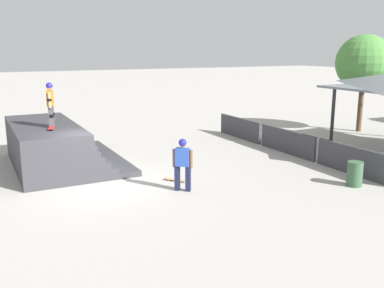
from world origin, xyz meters
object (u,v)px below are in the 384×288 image
(skateboard_on_deck, at_px, (51,128))
(skateboard_on_ground, at_px, (175,180))
(tree_beside_pavilion, at_px, (364,63))
(trash_bin, at_px, (355,174))
(bystander_walking, at_px, (183,160))
(skater_on_deck, at_px, (50,102))

(skateboard_on_deck, relative_size, skateboard_on_ground, 1.10)
(tree_beside_pavilion, height_order, trash_bin, tree_beside_pavilion)
(skateboard_on_deck, xyz_separation_m, bystander_walking, (3.85, 3.41, -0.74))
(skater_on_deck, xyz_separation_m, bystander_walking, (4.36, 3.30, -1.63))
(trash_bin, bearing_deg, skateboard_on_ground, -122.34)
(skater_on_deck, distance_m, tree_beside_pavilion, 16.82)
(bystander_walking, bearing_deg, skateboard_on_deck, -7.20)
(tree_beside_pavilion, bearing_deg, trash_bin, -48.98)
(skateboard_on_deck, distance_m, trash_bin, 10.79)
(bystander_walking, distance_m, skateboard_on_ground, 1.44)
(bystander_walking, xyz_separation_m, tree_beside_pavilion, (-4.79, 13.47, 2.78))
(trash_bin, bearing_deg, bystander_walking, -112.49)
(skateboard_on_ground, xyz_separation_m, tree_beside_pavilion, (-3.74, 13.26, 3.75))
(trash_bin, bearing_deg, skateboard_on_deck, -124.61)
(skateboard_on_deck, distance_m, bystander_walking, 5.19)
(tree_beside_pavilion, bearing_deg, bystander_walking, -70.43)
(skater_on_deck, xyz_separation_m, skateboard_on_deck, (0.51, -0.11, -0.89))
(skater_on_deck, bearing_deg, tree_beside_pavilion, 107.33)
(tree_beside_pavilion, distance_m, trash_bin, 11.22)
(skateboard_on_deck, relative_size, tree_beside_pavilion, 0.16)
(skateboard_on_deck, height_order, bystander_walking, skateboard_on_deck)
(bystander_walking, relative_size, skateboard_on_ground, 2.29)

